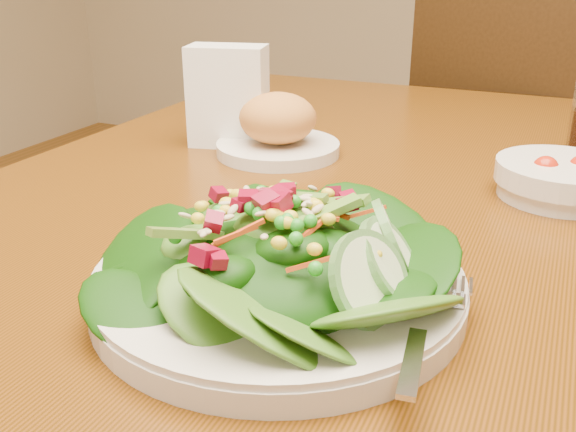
{
  "coord_description": "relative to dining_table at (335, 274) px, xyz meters",
  "views": [
    {
      "loc": [
        0.23,
        -0.67,
        1.02
      ],
      "look_at": [
        0.03,
        -0.22,
        0.82
      ],
      "focal_mm": 40.0,
      "sensor_mm": 36.0,
      "label": 1
    }
  ],
  "objects": [
    {
      "name": "napkin_holder",
      "position": [
        -0.22,
        0.15,
        0.18
      ],
      "size": [
        0.12,
        0.09,
        0.15
      ],
      "rotation": [
        0.0,
        0.0,
        0.24
      ],
      "color": "white",
      "rests_on": "dining_table"
    },
    {
      "name": "salad_plate",
      "position": [
        0.04,
        -0.24,
        0.13
      ],
      "size": [
        0.31,
        0.31,
        0.09
      ],
      "rotation": [
        0.0,
        0.0,
        0.2
      ],
      "color": "silver",
      "rests_on": "dining_table"
    },
    {
      "name": "tomato_bowl",
      "position": [
        0.24,
        0.11,
        0.12
      ],
      "size": [
        0.15,
        0.15,
        0.05
      ],
      "color": "silver",
      "rests_on": "dining_table"
    },
    {
      "name": "bread_plate",
      "position": [
        -0.14,
        0.13,
        0.14
      ],
      "size": [
        0.18,
        0.18,
        0.09
      ],
      "color": "silver",
      "rests_on": "dining_table"
    },
    {
      "name": "chair_far",
      "position": [
        0.14,
        0.89,
        -0.12
      ],
      "size": [
        0.56,
        0.57,
        1.0
      ],
      "rotation": [
        0.0,
        0.0,
        2.88
      ],
      "color": "black",
      "rests_on": "ground_plane"
    },
    {
      "name": "dining_table",
      "position": [
        0.0,
        0.0,
        0.0
      ],
      "size": [
        0.9,
        1.4,
        0.75
      ],
      "color": "#5E2F0C",
      "rests_on": "ground_plane"
    }
  ]
}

